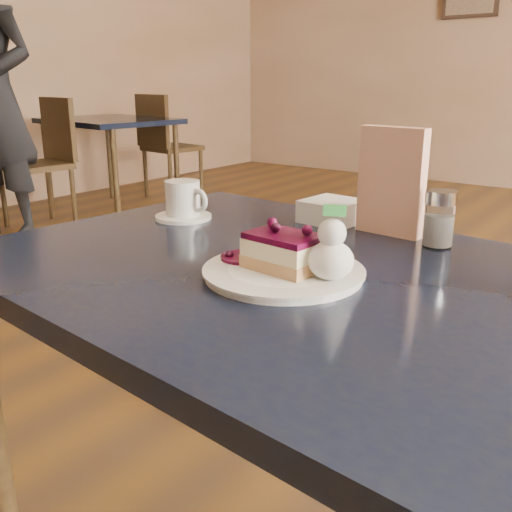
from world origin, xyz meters
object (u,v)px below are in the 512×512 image
Objects in this scene: main_table at (301,312)px; bg_table_far_left at (115,202)px; cheesecake_slice at (284,252)px; coffee_set at (184,202)px; dessert_plate at (284,273)px.

bg_table_far_left reaches higher than main_table.
bg_table_far_left is (-3.02, 2.10, -0.55)m from main_table.
coffee_set is (-0.38, 0.18, -0.00)m from cheesecake_slice.
main_table is 4.88× the size of dessert_plate.
main_table is 3.72m from bg_table_far_left.
coffee_set reaches higher than dessert_plate.
cheesecake_slice is (-0.00, -0.05, 0.11)m from main_table.
cheesecake_slice is at bearing 0.00° from dessert_plate.
main_table is 0.12m from cheesecake_slice.
bg_table_far_left is at bearing 144.50° from dessert_plate.
cheesecake_slice is 0.91× the size of coffee_set.
coffee_set reaches higher than bg_table_far_left.
main_table is 0.09m from dessert_plate.
cheesecake_slice is 0.42m from coffee_set.
cheesecake_slice is at bearing -29.08° from bg_table_far_left.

